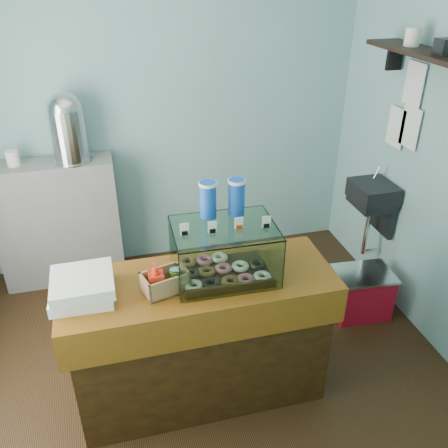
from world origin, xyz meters
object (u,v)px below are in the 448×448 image
object	(u,v)px
display_case	(223,247)
red_cooler	(361,293)
coffee_urn	(67,126)
counter	(201,337)

from	to	relation	value
display_case	red_cooler	xyz separation A→B (m)	(1.24, 0.42, -0.88)
coffee_urn	red_cooler	xyz separation A→B (m)	(2.10, -1.10, -1.20)
counter	coffee_urn	size ratio (longest dim) A/B	2.88
counter	red_cooler	size ratio (longest dim) A/B	3.43
counter	display_case	world-z (taller)	display_case
display_case	red_cooler	distance (m)	1.58
counter	coffee_urn	xyz separation A→B (m)	(-0.70, 1.56, 0.93)
counter	red_cooler	distance (m)	1.49
coffee_urn	counter	bearing A→B (deg)	-65.75
coffee_urn	red_cooler	bearing A→B (deg)	-27.69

